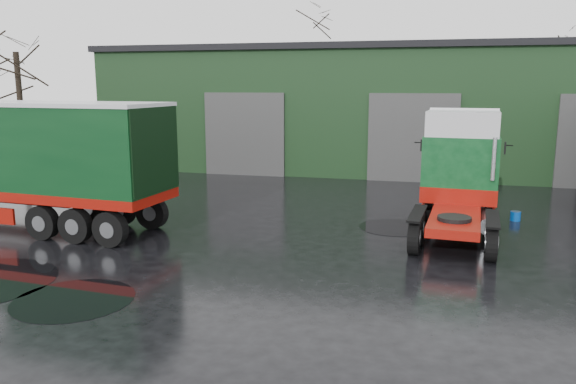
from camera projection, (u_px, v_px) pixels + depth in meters
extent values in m
plane|color=black|center=(301.00, 278.00, 12.91)|extent=(100.00, 100.00, 0.00)
cube|color=black|center=(417.00, 110.00, 30.92)|extent=(32.00, 12.00, 6.00)
cube|color=black|center=(419.00, 51.00, 30.33)|extent=(32.40, 12.40, 0.30)
cylinder|color=#0740A1|center=(515.00, 216.00, 18.34)|extent=(0.36, 0.36, 0.30)
cylinder|color=black|center=(74.00, 300.00, 11.62)|extent=(2.48, 2.48, 0.01)
cylinder|color=black|center=(395.00, 227.00, 17.49)|extent=(2.20, 2.20, 0.01)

